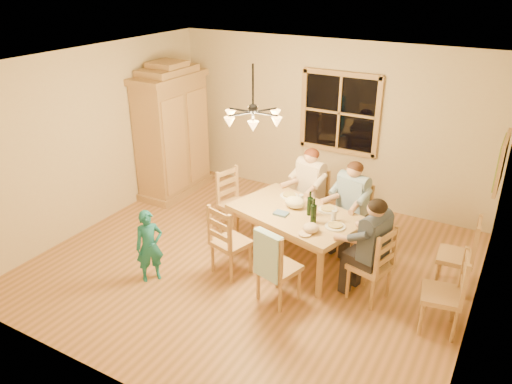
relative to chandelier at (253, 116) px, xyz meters
The scene contains 33 objects.
floor 2.08m from the chandelier, ahead, with size 5.50×5.50×0.00m, color olive.
ceiling 0.62m from the chandelier, ahead, with size 5.50×5.00×0.02m, color white.
wall_back 2.60m from the chandelier, 90.00° to the left, with size 5.50×0.02×2.70m, color beige.
wall_left 2.84m from the chandelier, behind, with size 0.02×5.00×2.70m, color beige.
wall_right 2.84m from the chandelier, ahead, with size 0.02×5.00×2.70m, color beige.
window 2.53m from the chandelier, 85.36° to the left, with size 1.30×0.06×1.30m.
painting 3.00m from the chandelier, 23.86° to the left, with size 0.06×0.78×0.64m.
chandelier is the anchor object (origin of this frame).
armoire 2.99m from the chandelier, 149.58° to the left, with size 0.66×1.40×2.30m.
dining_table 1.53m from the chandelier, 35.94° to the left, with size 1.89×1.43×0.76m.
chair_far_left 2.17m from the chandelier, 77.65° to the left, with size 0.53×0.52×0.99m.
chair_far_right 2.27m from the chandelier, 45.86° to the left, with size 0.53×0.52×0.99m.
chair_near_left 1.81m from the chandelier, 115.06° to the right, with size 0.53×0.52×0.99m.
chair_near_right 1.97m from the chandelier, 39.24° to the right, with size 0.53×0.52×0.99m.
chair_end_left 2.00m from the chandelier, 135.98° to the left, with size 0.52×0.53×0.99m.
chair_end_right 2.38m from the chandelier, ahead, with size 0.52×0.53×0.99m.
adult_woman 1.75m from the chandelier, 77.65° to the left, with size 0.48×0.50×0.87m.
adult_plaid_man 1.88m from the chandelier, 45.86° to the left, with size 0.48×0.50×0.87m.
adult_slate_man 2.02m from the chandelier, ahead, with size 0.50×0.48×0.87m.
towel 1.67m from the chandelier, 49.77° to the right, with size 0.38×0.10×0.58m, color #ACDBE9.
wine_bottle_a 1.37m from the chandelier, 28.25° to the left, with size 0.08×0.08×0.33m, color black.
wine_bottle_b 1.40m from the chandelier, 12.67° to the left, with size 0.08×0.08×0.33m, color black.
plate_woman 1.50m from the chandelier, 76.58° to the left, with size 0.26×0.26×0.02m, color white.
plate_plaid 1.64m from the chandelier, 35.56° to the left, with size 0.26×0.26×0.02m, color white.
plate_slate 1.70m from the chandelier, 10.17° to the left, with size 0.26×0.26×0.02m, color white.
wine_glass_a 1.44m from the chandelier, 54.41° to the left, with size 0.06×0.06×0.14m, color silver.
wine_glass_b 1.63m from the chandelier, 19.33° to the left, with size 0.06×0.06×0.14m, color silver.
cap 1.52m from the chandelier, ahead, with size 0.20×0.20×0.11m, color beige.
napkin 1.35m from the chandelier, 27.17° to the left, with size 0.18×0.14×0.03m, color slate.
cloth_bundle 1.37m from the chandelier, 48.54° to the left, with size 0.28×0.22×0.15m, color beige.
child 2.10m from the chandelier, 135.37° to the right, with size 0.35×0.23×0.97m, color #1B707A.
chair_spare_front 3.03m from the chandelier, ahead, with size 0.49×0.51×0.99m.
chair_spare_back 3.12m from the chandelier, 17.02° to the left, with size 0.45×0.47×0.99m.
Camera 1 is at (2.90, -5.04, 3.73)m, focal length 35.00 mm.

